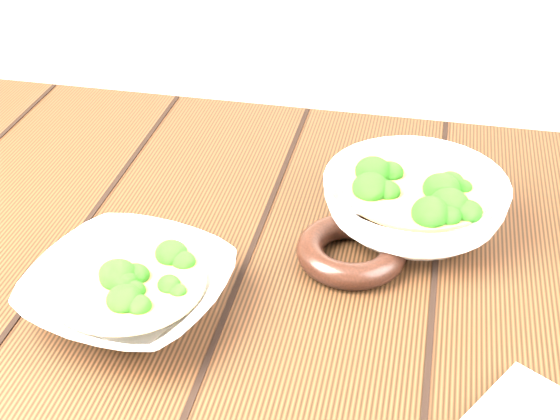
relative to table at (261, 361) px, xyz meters
name	(u,v)px	position (x,y,z in m)	size (l,w,h in m)	color
table	(261,361)	(0.00, 0.00, 0.00)	(1.20, 0.80, 0.75)	black
soup_bowl_front	(129,290)	(-0.11, -0.07, 0.15)	(0.23, 0.23, 0.05)	white
soup_bowl_back	(414,203)	(0.15, 0.13, 0.15)	(0.25, 0.25, 0.08)	white
trivet	(351,251)	(0.09, 0.05, 0.13)	(0.12, 0.12, 0.03)	black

